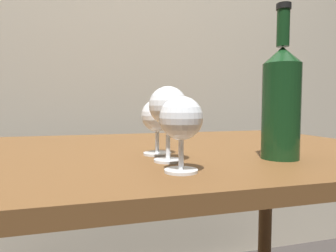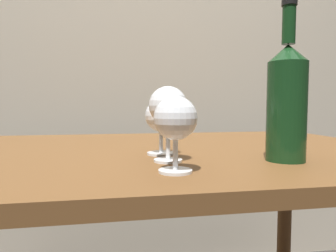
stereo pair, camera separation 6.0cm
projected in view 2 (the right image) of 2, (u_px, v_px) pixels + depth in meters
back_wall at (135, 27)px, 1.58m from camera, size 5.00×0.08×2.60m
dining_table at (158, 186)px, 0.80m from camera, size 1.30×0.83×0.77m
wine_glass_merlot at (175, 120)px, 0.50m from camera, size 0.07×0.07×0.13m
wine_glass_pinot at (168, 108)px, 0.59m from camera, size 0.08×0.08×0.15m
wine_glass_chardonnay at (161, 117)px, 0.68m from camera, size 0.07×0.07×0.13m
wine_bottle at (287, 100)px, 0.60m from camera, size 0.08×0.08×0.32m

